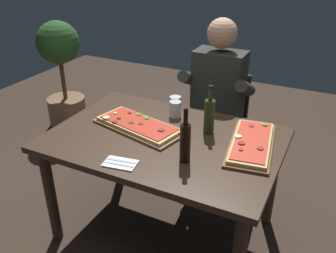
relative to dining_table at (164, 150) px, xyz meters
name	(u,v)px	position (x,y,z in m)	size (l,w,h in m)	color
ground_plane	(165,228)	(0.00, 0.00, -0.64)	(6.40, 6.40, 0.00)	#38281E
dining_table	(164,150)	(0.00, 0.00, 0.00)	(1.40, 0.96, 0.74)	#3D2B1E
pizza_rectangular_front	(138,126)	(-0.20, 0.03, 0.12)	(0.64, 0.39, 0.05)	olive
pizza_rectangular_left	(251,143)	(0.51, 0.13, 0.11)	(0.33, 0.60, 0.05)	brown
wine_bottle_dark	(185,141)	(0.22, -0.19, 0.22)	(0.06, 0.06, 0.32)	black
oil_bottle_amber	(209,115)	(0.22, 0.18, 0.21)	(0.07, 0.07, 0.31)	#233819
tumbler_near_camera	(175,110)	(-0.07, 0.29, 0.14)	(0.08, 0.08, 0.11)	silver
tumbler_far_side	(175,104)	(-0.12, 0.40, 0.14)	(0.08, 0.08, 0.10)	silver
napkin_cutlery_set	(120,163)	(-0.08, -0.37, 0.10)	(0.20, 0.14, 0.01)	white
diner_chair	(219,121)	(0.07, 0.86, -0.16)	(0.44, 0.44, 0.87)	black
seated_diner	(216,97)	(0.07, 0.74, 0.10)	(0.53, 0.41, 1.33)	#23232D
potted_plant_corner	(62,70)	(-1.69, 0.98, -0.03)	(0.43, 0.43, 1.12)	#846042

